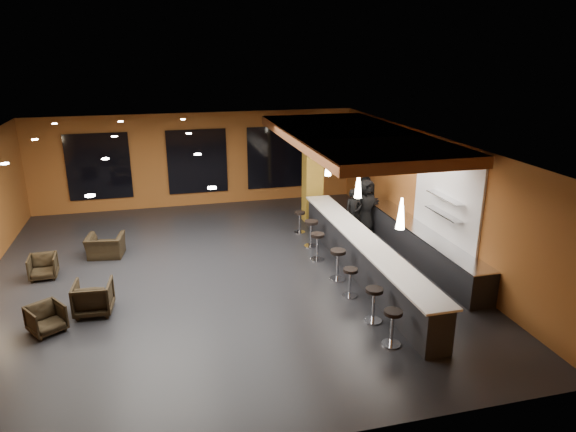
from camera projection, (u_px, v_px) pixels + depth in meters
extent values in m
cube|color=black|center=(221.00, 275.00, 13.80)|extent=(12.00, 13.00, 0.10)
cube|color=black|center=(215.00, 142.00, 12.67)|extent=(12.00, 13.00, 0.10)
cube|color=brown|center=(197.00, 160.00, 19.26)|extent=(12.00, 0.10, 3.50)
cube|color=brown|center=(273.00, 350.00, 7.21)|extent=(12.00, 0.10, 3.50)
cube|color=brown|center=(430.00, 195.00, 14.64)|extent=(0.10, 13.00, 3.50)
cube|color=brown|center=(352.00, 137.00, 14.58)|extent=(3.60, 8.00, 0.28)
cube|color=black|center=(99.00, 167.00, 18.36)|extent=(2.20, 0.06, 2.40)
cube|color=black|center=(197.00, 161.00, 19.17)|extent=(2.20, 0.06, 2.40)
cube|color=black|center=(275.00, 157.00, 19.87)|extent=(2.20, 0.06, 2.40)
cube|color=white|center=(446.00, 197.00, 13.62)|extent=(0.06, 3.20, 2.40)
cube|color=black|center=(362.00, 257.00, 13.56)|extent=(0.60, 8.00, 1.00)
cube|color=white|center=(363.00, 239.00, 13.39)|extent=(0.78, 8.10, 0.05)
cube|color=black|center=(422.00, 246.00, 14.51)|extent=(0.70, 6.00, 0.86)
cube|color=silver|center=(423.00, 231.00, 14.36)|extent=(0.72, 6.00, 0.03)
cube|color=silver|center=(444.00, 214.00, 13.53)|extent=(0.30, 1.50, 0.03)
cube|color=silver|center=(446.00, 197.00, 13.39)|extent=(0.30, 1.50, 0.03)
cube|color=olive|center=(313.00, 172.00, 17.40)|extent=(0.60, 0.60, 3.50)
cone|color=white|center=(401.00, 214.00, 11.13)|extent=(0.20, 0.20, 0.70)
cone|color=white|center=(358.00, 185.00, 13.43)|extent=(0.20, 0.20, 0.70)
cone|color=white|center=(328.00, 164.00, 15.73)|extent=(0.20, 0.20, 0.70)
imported|color=black|center=(353.00, 213.00, 16.34)|extent=(0.56, 0.38, 1.52)
imported|color=black|center=(366.00, 203.00, 16.93)|extent=(0.93, 0.77, 1.76)
imported|color=black|center=(366.00, 206.00, 16.57)|extent=(0.98, 0.76, 1.77)
imported|color=black|center=(46.00, 319.00, 10.87)|extent=(0.93, 0.94, 0.62)
imported|color=black|center=(93.00, 297.00, 11.65)|extent=(0.87, 0.89, 0.76)
imported|color=black|center=(43.00, 267.00, 13.42)|extent=(0.71, 0.73, 0.63)
imported|color=black|center=(106.00, 246.00, 14.78)|extent=(1.11, 1.01, 0.65)
cylinder|color=silver|center=(391.00, 344.00, 10.49)|extent=(0.39, 0.39, 0.03)
cylinder|color=silver|center=(392.00, 329.00, 10.38)|extent=(0.07, 0.07, 0.69)
cylinder|color=black|center=(393.00, 312.00, 10.26)|extent=(0.37, 0.37, 0.08)
cylinder|color=silver|center=(373.00, 320.00, 11.39)|extent=(0.41, 0.41, 0.03)
cylinder|color=silver|center=(374.00, 306.00, 11.28)|extent=(0.07, 0.07, 0.71)
cylinder|color=black|center=(375.00, 290.00, 11.15)|extent=(0.38, 0.38, 0.08)
cylinder|color=silver|center=(349.00, 296.00, 12.52)|extent=(0.37, 0.37, 0.03)
cylinder|color=silver|center=(350.00, 284.00, 12.41)|extent=(0.06, 0.06, 0.65)
cylinder|color=black|center=(351.00, 270.00, 12.30)|extent=(0.35, 0.35, 0.07)
cylinder|color=silver|center=(337.00, 279.00, 13.41)|extent=(0.42, 0.42, 0.03)
cylinder|color=silver|center=(338.00, 266.00, 13.30)|extent=(0.07, 0.07, 0.73)
cylinder|color=black|center=(338.00, 252.00, 13.17)|extent=(0.40, 0.40, 0.08)
cylinder|color=silver|center=(317.00, 259.00, 14.65)|extent=(0.40, 0.40, 0.03)
cylinder|color=silver|center=(317.00, 248.00, 14.53)|extent=(0.07, 0.07, 0.71)
cylinder|color=black|center=(317.00, 235.00, 14.41)|extent=(0.38, 0.38, 0.08)
cylinder|color=silver|center=(311.00, 246.00, 15.63)|extent=(0.42, 0.42, 0.03)
cylinder|color=silver|center=(311.00, 235.00, 15.51)|extent=(0.07, 0.07, 0.73)
cylinder|color=black|center=(311.00, 222.00, 15.38)|extent=(0.40, 0.40, 0.08)
cylinder|color=silver|center=(300.00, 232.00, 16.79)|extent=(0.36, 0.36, 0.03)
cylinder|color=silver|center=(300.00, 223.00, 16.69)|extent=(0.06, 0.06, 0.63)
cylinder|color=black|center=(300.00, 213.00, 16.58)|extent=(0.34, 0.34, 0.07)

